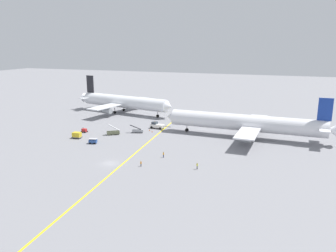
% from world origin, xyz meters
% --- Properties ---
extents(ground_plane, '(600.00, 600.00, 0.00)m').
position_xyz_m(ground_plane, '(0.00, 0.00, 0.00)').
color(ground_plane, gray).
extents(taxiway_stripe, '(10.47, 119.63, 0.01)m').
position_xyz_m(taxiway_stripe, '(2.67, 10.00, 0.00)').
color(taxiway_stripe, yellow).
rests_on(taxiway_stripe, ground).
extents(airliner_at_gate_left, '(52.28, 40.07, 16.97)m').
position_xyz_m(airliner_at_gate_left, '(-29.06, 64.62, 5.43)').
color(airliner_at_gate_left, white).
rests_on(airliner_at_gate_left, ground).
extents(airliner_being_pushed, '(59.40, 38.19, 15.54)m').
position_xyz_m(airliner_being_pushed, '(31.60, 40.35, 5.21)').
color(airliner_being_pushed, silver).
rests_on(airliner_being_pushed, ground).
extents(pushback_tug, '(8.59, 3.30, 2.87)m').
position_xyz_m(pushback_tug, '(-2.87, 41.79, 1.21)').
color(pushback_tug, white).
rests_on(pushback_tug, ground).
extents(gse_container_dolly_flat, '(3.35, 2.43, 2.15)m').
position_xyz_m(gse_container_dolly_flat, '(-23.94, 18.78, 1.17)').
color(gse_container_dolly_flat, slate).
rests_on(gse_container_dolly_flat, ground).
extents(gse_stair_truck_yellow, '(4.81, 4.27, 4.06)m').
position_xyz_m(gse_stair_truck_yellow, '(-14.32, 27.49, 1.03)').
color(gse_stair_truck_yellow, '#666B4C').
rests_on(gse_stair_truck_yellow, ground).
extents(gse_gpu_cart_small, '(2.26, 1.82, 1.90)m').
position_xyz_m(gse_gpu_cart_small, '(-26.20, 26.68, 0.79)').
color(gse_gpu_cart_small, red).
rests_on(gse_gpu_cart_small, ground).
extents(gse_baggage_cart_trailing, '(3.01, 2.15, 1.71)m').
position_xyz_m(gse_baggage_cart_trailing, '(-15.05, 15.04, 0.86)').
color(gse_baggage_cart_trailing, '#2D5199').
rests_on(gse_baggage_cart_trailing, ground).
extents(gse_belt_loader_portside, '(5.06, 2.95, 3.02)m').
position_xyz_m(gse_belt_loader_portside, '(-7.19, 33.13, 0.83)').
color(gse_belt_loader_portside, gray).
rests_on(gse_belt_loader_portside, ground).
extents(ground_crew_marshaller_foreground, '(0.36, 0.36, 1.67)m').
position_xyz_m(ground_crew_marshaller_foreground, '(12.06, 9.86, 0.87)').
color(ground_crew_marshaller_foreground, '#2D3351').
rests_on(ground_crew_marshaller_foreground, ground).
extents(ground_crew_wing_walker_right, '(0.45, 0.38, 1.56)m').
position_xyz_m(ground_crew_wing_walker_right, '(9.02, 0.77, 0.81)').
color(ground_crew_wing_walker_right, '#4C4C51').
rests_on(ground_crew_wing_walker_right, ground).
extents(ground_crew_ramp_agent_by_cones, '(0.37, 0.46, 1.77)m').
position_xyz_m(ground_crew_ramp_agent_by_cones, '(23.85, 3.99, 0.93)').
color(ground_crew_ramp_agent_by_cones, '#4C4C51').
rests_on(ground_crew_ramp_agent_by_cones, ground).
extents(traffic_cone_wingtip_starboard, '(0.44, 0.44, 0.60)m').
position_xyz_m(traffic_cone_wingtip_starboard, '(-2.38, 35.67, 0.28)').
color(traffic_cone_wingtip_starboard, orange).
rests_on(traffic_cone_wingtip_starboard, ground).
extents(traffic_cone_nose_left, '(0.44, 0.44, 0.60)m').
position_xyz_m(traffic_cone_nose_left, '(-4.12, 37.30, 0.28)').
color(traffic_cone_nose_left, orange).
rests_on(traffic_cone_nose_left, ground).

